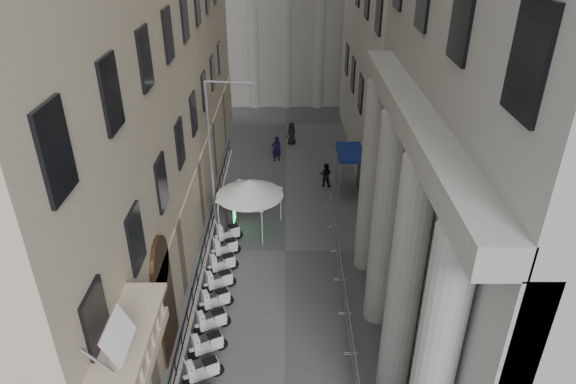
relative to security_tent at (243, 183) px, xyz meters
name	(u,v)px	position (x,y,z in m)	size (l,w,h in m)	color
iron_fence	(205,264)	(-1.82, -4.22, -2.65)	(0.30, 28.00, 1.40)	black
blue_awning	(347,192)	(6.63, 3.78, -2.65)	(1.60, 3.00, 3.00)	navy
scooter_4	(204,381)	(-0.76, -12.03, -2.65)	(0.56, 1.40, 1.50)	silver
scooter_5	(209,354)	(-0.76, -10.62, -2.65)	(0.56, 1.40, 1.50)	silver
scooter_6	(213,330)	(-0.76, -9.21, -2.65)	(0.56, 1.40, 1.50)	silver
scooter_7	(217,309)	(-0.76, -7.80, -2.65)	(0.56, 1.40, 1.50)	silver
scooter_8	(220,290)	(-0.76, -6.38, -2.65)	(0.56, 1.40, 1.50)	silver
scooter_9	(224,272)	(-0.76, -4.97, -2.65)	(0.56, 1.40, 1.50)	silver
scooter_10	(226,256)	(-0.76, -3.56, -2.65)	(0.56, 1.40, 1.50)	silver
scooter_11	(229,242)	(-0.76, -2.14, -2.65)	(0.56, 1.40, 1.50)	silver
barrier_2	(354,377)	(5.30, -11.88, -2.65)	(0.60, 2.40, 1.10)	#B5B8BE
barrier_3	(348,333)	(5.30, -9.38, -2.65)	(0.60, 2.40, 1.10)	#B5B8BE
barrier_4	(343,296)	(5.30, -6.88, -2.65)	(0.60, 2.40, 1.10)	#B5B8BE
barrier_5	(338,265)	(5.30, -4.38, -2.65)	(0.60, 2.40, 1.10)	#B5B8BE
barrier_6	(334,239)	(5.30, -1.88, -2.65)	(0.60, 2.40, 1.10)	#B5B8BE
barrier_7	(331,216)	(5.30, 0.62, -2.65)	(0.60, 2.40, 1.10)	#B5B8BE
security_tent	(243,183)	(0.00, 0.00, 0.00)	(3.90, 3.90, 3.17)	silver
street_lamp	(216,143)	(-1.36, -0.31, 2.67)	(2.87, 0.58, 8.86)	#96999F
info_kiosk	(232,216)	(-0.64, -0.99, -1.65)	(0.36, 0.95, 1.97)	black
pedestrian_a	(276,149)	(1.76, 8.68, -1.66)	(0.72, 0.47, 1.98)	black
pedestrian_b	(326,175)	(5.18, 4.63, -1.80)	(0.83, 0.65, 1.71)	black
pedestrian_c	(292,133)	(2.92, 11.87, -1.73)	(0.90, 0.59, 1.85)	black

